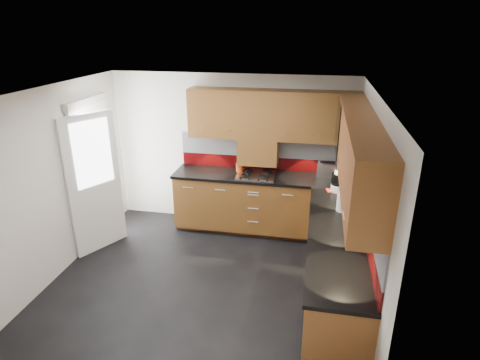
% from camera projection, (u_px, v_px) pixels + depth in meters
% --- Properties ---
extents(room, '(4.00, 3.80, 2.64)m').
position_uv_depth(room, '(198.00, 172.00, 4.58)').
color(room, black).
extents(base_cabinets, '(2.70, 3.20, 0.95)m').
position_uv_depth(base_cabinets, '(292.00, 232.00, 5.44)').
color(base_cabinets, '#572E13').
rests_on(base_cabinets, room).
extents(countertop, '(2.72, 3.22, 0.04)m').
position_uv_depth(countertop, '(293.00, 200.00, 5.25)').
color(countertop, black).
rests_on(countertop, base_cabinets).
extents(backsplash, '(2.70, 3.20, 0.54)m').
position_uv_depth(backsplash, '(312.00, 175.00, 5.31)').
color(backsplash, maroon).
rests_on(backsplash, countertop).
extents(upper_cabinets, '(2.50, 3.20, 0.72)m').
position_uv_depth(upper_cabinets, '(311.00, 131.00, 4.95)').
color(upper_cabinets, '#572E13').
rests_on(upper_cabinets, room).
extents(extractor_hood, '(0.60, 0.33, 0.40)m').
position_uv_depth(extractor_hood, '(258.00, 151.00, 6.08)').
color(extractor_hood, '#572E13').
rests_on(extractor_hood, room).
extents(glass_cabinet, '(0.32, 0.80, 0.66)m').
position_uv_depth(glass_cabinet, '(350.00, 126.00, 5.12)').
color(glass_cabinet, black).
rests_on(glass_cabinet, room).
extents(back_door, '(0.42, 1.19, 2.04)m').
position_uv_depth(back_door, '(95.00, 176.00, 5.75)').
color(back_door, white).
rests_on(back_door, room).
extents(gas_hob, '(0.57, 0.50, 0.04)m').
position_uv_depth(gas_hob, '(256.00, 175.00, 6.05)').
color(gas_hob, silver).
rests_on(gas_hob, countertop).
extents(utensil_pot, '(0.11, 0.11, 0.38)m').
position_uv_depth(utensil_pot, '(239.00, 166.00, 6.18)').
color(utensil_pot, '#DE4E14').
rests_on(utensil_pot, countertop).
extents(toaster, '(0.30, 0.20, 0.21)m').
position_uv_depth(toaster, '(327.00, 170.00, 6.00)').
color(toaster, silver).
rests_on(toaster, countertop).
extents(food_processor, '(0.18, 0.18, 0.30)m').
position_uv_depth(food_processor, '(338.00, 182.00, 5.44)').
color(food_processor, white).
rests_on(food_processor, countertop).
extents(paper_towel, '(0.14, 0.14, 0.27)m').
position_uv_depth(paper_towel, '(342.00, 200.00, 4.87)').
color(paper_towel, white).
rests_on(paper_towel, countertop).
extents(orange_cloth, '(0.17, 0.15, 0.02)m').
position_uv_depth(orange_cloth, '(332.00, 190.00, 5.50)').
color(orange_cloth, '#F53B1B').
rests_on(orange_cloth, countertop).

